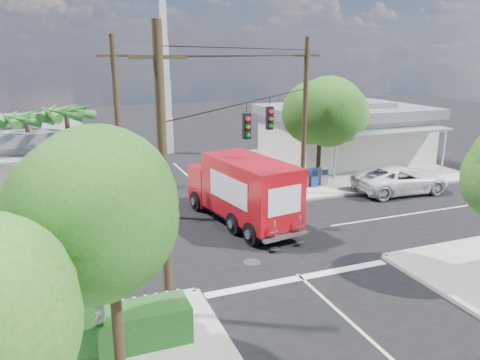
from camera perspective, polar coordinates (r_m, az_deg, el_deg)
ground at (r=21.51m, az=1.95°, el=-6.97°), size 120.00×120.00×0.00m
sidewalk_ne at (r=35.61m, az=11.21°, el=1.82°), size 14.12×14.12×0.14m
sidewalk_nw at (r=30.40m, az=-26.08°, el=-1.74°), size 14.12×14.12×0.14m
road_markings at (r=20.27m, az=3.60°, el=-8.41°), size 32.00×32.00×0.01m
building_ne at (r=36.95m, az=12.63°, el=5.78°), size 11.80×10.20×4.50m
radio_tower at (r=39.28m, az=-9.05°, el=11.38°), size 0.80×0.80×17.00m
tree_sw_front at (r=11.43m, az=-15.56°, el=-4.65°), size 3.88×3.78×6.03m
tree_ne_front at (r=29.44m, az=9.87°, el=8.43°), size 4.21×4.14×6.66m
tree_ne_back at (r=32.73m, az=11.78°, el=7.97°), size 3.77×3.66×5.82m
palm_nw_front at (r=25.98m, az=-20.41°, el=7.46°), size 3.01×3.08×5.59m
palm_nw_back at (r=27.56m, az=-24.59°, el=6.65°), size 3.01×3.08×5.19m
utility_poles at (r=21.16m, az=-3.63°, el=5.81°), size 12.00×10.68×9.00m
picket_fence at (r=14.70m, az=-18.63°, el=-16.01°), size 5.94×0.06×1.00m
hedge_sw at (r=14.01m, az=-19.29°, el=-17.69°), size 6.20×1.20×1.10m
vending_boxes at (r=29.36m, az=8.89°, el=0.35°), size 1.90×0.50×1.10m
delivery_truck at (r=22.73m, az=0.28°, el=-1.24°), size 3.55×7.92×3.31m
parked_car at (r=29.59m, az=19.01°, el=0.04°), size 5.91×2.95×1.61m
pedestrian at (r=13.64m, az=-16.36°, el=-17.30°), size 0.62×0.67×1.54m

